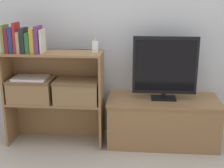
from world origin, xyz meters
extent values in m
plane|color=#BCB2A3|center=(0.00, 0.00, 0.00)|extent=(16.00, 16.00, 0.00)
cube|color=silver|center=(0.00, 0.48, 1.20)|extent=(10.00, 0.05, 2.40)
cube|color=olive|center=(0.46, 0.22, 0.20)|extent=(0.99, 0.44, 0.41)
cube|color=olive|center=(0.46, 0.22, 0.42)|extent=(1.01, 0.46, 0.02)
cube|color=black|center=(0.46, 0.22, 0.44)|extent=(0.22, 0.14, 0.02)
cylinder|color=black|center=(0.46, 0.22, 0.46)|extent=(0.04, 0.04, 0.04)
cube|color=black|center=(0.46, 0.22, 0.74)|extent=(0.57, 0.03, 0.51)
cube|color=black|center=(0.46, 0.20, 0.74)|extent=(0.52, 0.00, 0.45)
cube|color=olive|center=(-0.94, 0.15, 0.20)|extent=(0.02, 0.30, 0.41)
cube|color=olive|center=(-0.09, 0.15, 0.20)|extent=(0.02, 0.30, 0.41)
cube|color=olive|center=(-0.52, 0.29, 0.20)|extent=(0.83, 0.02, 0.41)
cube|color=olive|center=(-0.52, 0.15, 0.40)|extent=(0.83, 0.30, 0.02)
cube|color=olive|center=(-0.94, 0.15, 0.63)|extent=(0.02, 0.30, 0.45)
cube|color=olive|center=(-0.09, 0.15, 0.63)|extent=(0.02, 0.30, 0.45)
cube|color=olive|center=(-0.52, 0.29, 0.63)|extent=(0.83, 0.02, 0.45)
cube|color=olive|center=(-0.52, 0.15, 0.85)|extent=(0.83, 0.30, 0.02)
cube|color=olive|center=(-0.91, 0.10, 0.98)|extent=(0.02, 0.14, 0.24)
cube|color=maroon|center=(-0.88, 0.10, 0.96)|extent=(0.03, 0.14, 0.20)
cube|color=navy|center=(-0.85, 0.10, 0.97)|extent=(0.04, 0.13, 0.22)
cube|color=#B22328|center=(-0.81, 0.10, 0.99)|extent=(0.02, 0.14, 0.26)
cube|color=tan|center=(-0.78, 0.10, 0.95)|extent=(0.03, 0.15, 0.18)
cube|color=#232328|center=(-0.75, 0.10, 0.96)|extent=(0.04, 0.14, 0.21)
cube|color=#286638|center=(-0.70, 0.10, 0.94)|extent=(0.03, 0.15, 0.17)
cube|color=gold|center=(-0.66, 0.10, 0.96)|extent=(0.04, 0.13, 0.21)
cube|color=#6B2D66|center=(-0.62, 0.10, 0.97)|extent=(0.03, 0.16, 0.23)
cube|color=silver|center=(-0.59, 0.10, 0.96)|extent=(0.02, 0.14, 0.20)
cube|color=white|center=(-0.14, 0.15, 0.91)|extent=(0.05, 0.04, 0.10)
cylinder|color=silver|center=(-0.14, 0.15, 0.97)|extent=(0.01, 0.01, 0.03)
cube|color=#937047|center=(-0.73, 0.13, 0.51)|extent=(0.39, 0.26, 0.20)
cube|color=brown|center=(-0.73, 0.13, 0.60)|extent=(0.39, 0.27, 0.02)
cube|color=#937047|center=(-0.31, 0.13, 0.51)|extent=(0.39, 0.26, 0.20)
cube|color=brown|center=(-0.31, 0.13, 0.60)|extent=(0.39, 0.27, 0.02)
cube|color=white|center=(-0.73, 0.13, 0.62)|extent=(0.30, 0.21, 0.02)
cylinder|color=#99999E|center=(-0.73, 0.13, 0.63)|extent=(0.02, 0.02, 0.00)
camera|label=1|loc=(0.21, -2.48, 1.36)|focal=50.00mm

